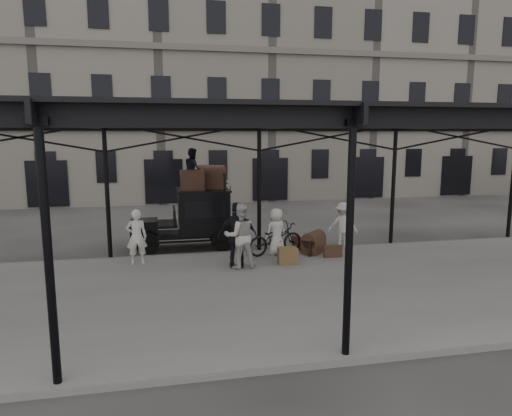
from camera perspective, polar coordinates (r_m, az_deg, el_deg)
The scene contains 18 objects.
ground at distance 14.20m, azimuth 2.06°, elevation -7.79°, with size 120.00×120.00×0.00m, color #383533.
platform at distance 12.34m, azimuth 4.26°, elevation -10.11°, with size 28.00×8.00×0.15m, color slate.
canopy at distance 11.92m, azimuth 4.15°, elevation 11.32°, with size 22.50×9.00×4.74m.
building_frontage at distance 31.49m, azimuth -5.77°, elevation 14.40°, with size 64.00×8.00×14.00m, color slate.
taxi at distance 16.74m, azimuth -7.67°, elevation -1.00°, with size 3.65×1.55×2.18m.
porter_left at distance 14.57m, azimuth -14.70°, elevation -3.51°, with size 0.63×0.42×1.73m, color beige.
porter_midleft at distance 13.71m, azimuth -2.03°, elevation -3.47°, with size 0.97×0.75×1.99m, color beige.
porter_centre at distance 15.24m, azimuth 2.55°, elevation -2.96°, with size 0.77×0.50×1.57m, color beige.
porter_official at distance 13.73m, azimuth -2.34°, elevation -3.43°, with size 1.17×0.49×2.00m, color black.
porter_right at distance 16.55m, azimuth 10.81°, elevation -2.08°, with size 1.04×0.60×1.61m, color beige.
bicycle at distance 15.35m, azimuth 2.43°, elevation -3.85°, with size 0.71×2.03×1.07m, color black.
porter_roof at distance 16.42m, azimuth -7.89°, elevation 4.86°, with size 0.72×0.56×1.49m, color black.
steamer_trunk_roof_near at distance 16.31m, azimuth -8.00°, elevation 3.28°, with size 0.84×0.51×0.61m, color #472C21, non-canonical shape.
steamer_trunk_roof_far at distance 16.81m, azimuth -5.54°, elevation 3.68°, with size 0.98×0.60×0.72m, color #472C21, non-canonical shape.
steamer_trunk_platform at distance 15.67m, azimuth 7.22°, elevation -4.48°, with size 0.85×0.52×0.62m, color #472C21, non-canonical shape.
wicker_hamper at distance 14.36m, azimuth 3.98°, elevation -5.96°, with size 0.60×0.45×0.50m, color brown.
suitcase_upright at distance 16.13m, azimuth 5.28°, elevation -4.36°, with size 0.15×0.60×0.45m, color #472C21.
suitcase_flat at distance 15.24m, azimuth 9.60°, elevation -5.35°, with size 0.60×0.15×0.40m, color #472C21.
Camera 1 is at (-3.19, -13.20, 4.17)m, focal length 32.00 mm.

